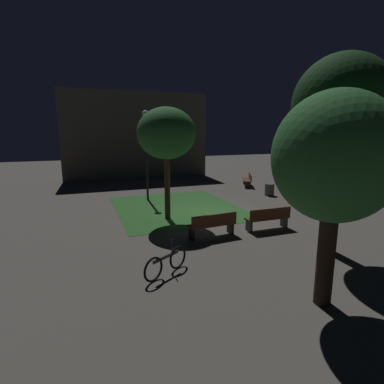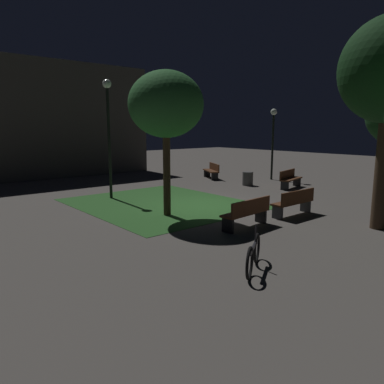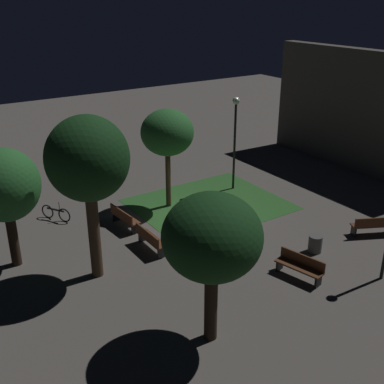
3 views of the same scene
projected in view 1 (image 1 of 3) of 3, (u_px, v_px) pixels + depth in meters
name	position (u px, v px, depth m)	size (l,w,h in m)	color
ground_plane	(207.00, 212.00, 14.36)	(60.00, 60.00, 0.00)	#56514C
grass_lawn	(177.00, 207.00, 15.19)	(5.89, 6.99, 0.01)	#2D6028
bench_near_trees	(213.00, 224.00, 10.90)	(1.83, 0.62, 0.88)	brown
bench_back_row	(268.00, 218.00, 11.72)	(1.80, 0.49, 0.88)	#512D19
bench_by_lamp	(248.00, 179.00, 20.93)	(1.24, 1.82, 0.88)	#512D19
bench_lawn_edge	(305.00, 192.00, 16.59)	(1.86, 0.89, 0.88)	#512D19
tree_left_canopy	(335.00, 159.00, 6.14)	(2.54, 2.54, 4.60)	#2D2116
tree_back_left	(166.00, 134.00, 12.55)	(2.45, 2.45, 4.75)	#423021
tree_right_canopy	(341.00, 108.00, 8.81)	(2.83, 2.83, 5.97)	#423021
lamp_post_plaza_east	(146.00, 141.00, 16.27)	(0.36, 0.36, 4.85)	black
lamp_post_near_wall	(303.00, 147.00, 18.95)	(0.36, 0.36, 3.98)	black
trash_bin	(269.00, 190.00, 17.99)	(0.54, 0.54, 0.70)	#4C4C4C
bicycle	(166.00, 263.00, 8.04)	(1.41, 0.90, 0.93)	black
building_wall_backdrop	(137.00, 136.00, 23.82)	(11.34, 0.80, 6.76)	#4C4742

